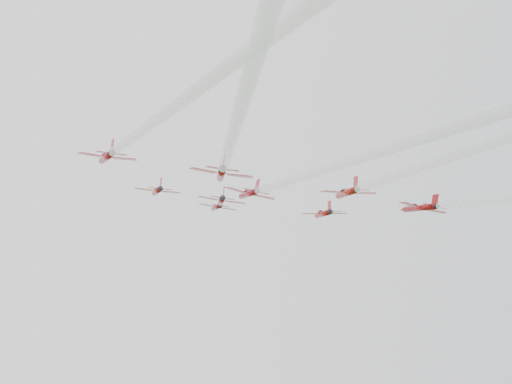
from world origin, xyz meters
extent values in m
cylinder|color=maroon|center=(-1.89, 27.86, 150.37)|extent=(0.98, 8.44, 4.82)
cone|color=maroon|center=(-1.89, 32.75, 152.77)|extent=(0.98, 2.19, 1.75)
cone|color=black|center=(-1.89, 23.38, 148.16)|extent=(0.98, 1.39, 1.35)
ellipsoid|color=black|center=(-1.89, 29.51, 151.67)|extent=(0.89, 2.12, 1.59)
cube|color=maroon|center=(-4.29, 27.24, 150.01)|extent=(3.68, 2.46, 0.79)
cube|color=maroon|center=(0.52, 27.24, 150.01)|extent=(3.68, 2.46, 0.79)
cube|color=maroon|center=(-1.89, 23.87, 149.59)|extent=(0.11, 2.23, 2.31)
cube|color=maroon|center=(-3.13, 24.18, 148.56)|extent=(1.77, 1.22, 0.46)
cube|color=maroon|center=(-0.64, 24.18, 148.56)|extent=(1.77, 1.22, 0.46)
cylinder|color=#9B140E|center=(-16.79, 14.73, 143.91)|extent=(1.07, 9.21, 5.26)
cone|color=#9B140E|center=(-16.79, 20.06, 146.53)|extent=(1.07, 2.39, 1.91)
cone|color=black|center=(-16.79, 9.84, 141.50)|extent=(1.07, 1.52, 1.48)
ellipsoid|color=black|center=(-16.79, 16.53, 145.33)|extent=(0.97, 2.31, 1.73)
cube|color=#9B140E|center=(-19.41, 14.05, 143.52)|extent=(4.02, 2.68, 0.86)
cube|color=#9B140E|center=(-14.16, 14.05, 143.52)|extent=(4.02, 2.68, 0.86)
cube|color=#9B140E|center=(-16.79, 10.37, 143.06)|extent=(0.12, 2.43, 2.52)
cube|color=#9B140E|center=(-18.15, 10.71, 141.93)|extent=(1.93, 1.33, 0.50)
cube|color=#9B140E|center=(-15.42, 10.71, 141.93)|extent=(1.93, 1.33, 0.50)
cylinder|color=maroon|center=(-3.66, 14.98, 144.03)|extent=(1.14, 9.82, 5.61)
cone|color=maroon|center=(-3.66, 20.66, 146.82)|extent=(1.14, 2.55, 2.03)
cone|color=black|center=(-3.66, 9.76, 141.46)|extent=(1.14, 1.62, 1.58)
ellipsoid|color=black|center=(-3.66, 16.89, 145.55)|extent=(1.04, 2.46, 1.85)
cube|color=maroon|center=(-6.46, 14.26, 143.61)|extent=(4.29, 2.86, 0.92)
cube|color=maroon|center=(-0.85, 14.26, 143.61)|extent=(4.29, 2.86, 0.92)
cube|color=maroon|center=(-3.66, 10.33, 143.13)|extent=(0.12, 2.59, 2.69)
cube|color=maroon|center=(-5.11, 10.69, 141.92)|extent=(2.06, 1.42, 0.53)
cube|color=maroon|center=(-2.20, 10.69, 141.92)|extent=(2.06, 1.42, 0.53)
cylinder|color=#A7120F|center=(17.30, 12.33, 142.72)|extent=(1.12, 9.62, 5.49)
cone|color=#A7120F|center=(17.30, 17.89, 145.46)|extent=(1.12, 2.50, 1.99)
cone|color=black|center=(17.30, 7.22, 140.21)|extent=(1.12, 1.59, 1.54)
ellipsoid|color=black|center=(17.30, 14.20, 144.21)|extent=(1.02, 2.41, 1.81)
cube|color=#A7120F|center=(14.55, 11.62, 142.32)|extent=(4.20, 2.80, 0.90)
cube|color=#A7120F|center=(20.04, 11.62, 142.32)|extent=(4.20, 2.80, 0.90)
cube|color=#A7120F|center=(17.30, 7.77, 141.84)|extent=(0.12, 2.54, 2.63)
cube|color=#A7120F|center=(15.87, 8.13, 140.66)|extent=(2.01, 1.39, 0.52)
cube|color=#A7120F|center=(18.72, 8.13, 140.66)|extent=(2.01, 1.39, 0.52)
cylinder|color=#AF1020|center=(-1.98, -0.43, 136.44)|extent=(1.09, 9.39, 5.37)
cone|color=#AF1020|center=(-1.98, 5.01, 139.12)|extent=(1.09, 2.44, 1.95)
cone|color=black|center=(-1.98, -5.42, 133.99)|extent=(1.09, 1.55, 1.51)
ellipsoid|color=black|center=(-1.98, 1.40, 137.90)|extent=(0.99, 2.36, 1.77)
cube|color=#AF1020|center=(-4.66, -1.12, 136.05)|extent=(4.10, 2.73, 0.88)
cube|color=#AF1020|center=(0.70, -1.12, 136.05)|extent=(4.10, 2.73, 0.88)
cube|color=#AF1020|center=(-1.98, -4.88, 135.58)|extent=(0.12, 2.48, 2.57)
cube|color=#AF1020|center=(-3.37, -4.53, 134.43)|extent=(1.97, 1.36, 0.51)
cube|color=#AF1020|center=(-0.59, -4.53, 134.43)|extent=(1.97, 1.36, 0.51)
cylinder|color=white|center=(-1.98, -45.88, 114.08)|extent=(1.39, 80.83, 40.72)
cylinder|color=#B0101F|center=(-28.01, -16.32, 128.62)|extent=(1.02, 8.77, 5.01)
cone|color=#B0101F|center=(-28.01, -11.25, 131.12)|extent=(1.02, 2.28, 1.82)
cone|color=black|center=(-28.01, -20.98, 126.33)|extent=(1.02, 1.45, 1.41)
ellipsoid|color=black|center=(-28.01, -14.62, 129.98)|extent=(0.93, 2.20, 1.65)
cube|color=#B0101F|center=(-30.51, -16.97, 128.25)|extent=(3.83, 2.55, 0.82)
cube|color=#B0101F|center=(-25.51, -16.97, 128.25)|extent=(3.83, 2.55, 0.82)
cube|color=#B0101F|center=(-28.01, -20.47, 127.82)|extent=(0.11, 2.32, 2.40)
cube|color=#B0101F|center=(-29.31, -20.15, 126.74)|extent=(1.84, 1.27, 0.48)
cube|color=#B0101F|center=(-26.71, -20.15, 126.74)|extent=(1.84, 1.27, 0.48)
cylinder|color=white|center=(-28.01, -58.74, 107.75)|extent=(1.30, 75.43, 38.00)
cylinder|color=maroon|center=(-10.85, -17.34, 128.12)|extent=(1.14, 9.83, 5.61)
cone|color=maroon|center=(-10.85, -11.65, 130.92)|extent=(1.14, 2.56, 2.03)
cone|color=black|center=(-10.85, -22.56, 125.56)|extent=(1.14, 1.62, 1.58)
ellipsoid|color=black|center=(-10.85, -15.42, 129.65)|extent=(1.04, 2.46, 1.85)
cube|color=maroon|center=(-13.65, -18.06, 127.71)|extent=(4.29, 2.86, 0.92)
cube|color=maroon|center=(-8.04, -18.06, 127.71)|extent=(4.29, 2.86, 0.92)
cube|color=maroon|center=(-10.85, -21.99, 127.22)|extent=(0.12, 2.60, 2.69)
cube|color=maroon|center=(-12.30, -21.62, 126.01)|extent=(2.06, 1.42, 0.53)
cube|color=maroon|center=(-9.39, -21.62, 126.01)|extent=(2.06, 1.42, 0.53)
cylinder|color=white|center=(-10.85, -64.87, 104.73)|extent=(1.45, 84.53, 42.59)
cylinder|color=#AC1A10|center=(9.51, -17.63, 127.98)|extent=(1.04, 8.95, 5.11)
cone|color=#AC1A10|center=(9.51, -12.45, 130.53)|extent=(1.04, 2.33, 1.85)
cone|color=black|center=(9.51, -22.38, 125.64)|extent=(1.04, 1.48, 1.44)
ellipsoid|color=black|center=(9.51, -15.89, 129.37)|extent=(0.95, 2.24, 1.68)
cube|color=#AC1A10|center=(6.95, -18.29, 127.60)|extent=(3.91, 2.60, 0.84)
cube|color=#AC1A10|center=(12.07, -18.29, 127.60)|extent=(3.91, 2.60, 0.84)
cube|color=#AC1A10|center=(9.51, -21.87, 127.16)|extent=(0.11, 2.36, 2.45)
cube|color=#AC1A10|center=(8.19, -21.54, 126.06)|extent=(1.87, 1.29, 0.49)
cube|color=#AC1A10|center=(10.83, -21.54, 126.06)|extent=(1.87, 1.29, 0.49)
cylinder|color=maroon|center=(24.29, -13.82, 129.86)|extent=(1.01, 8.72, 4.98)
cone|color=maroon|center=(24.29, -8.77, 132.34)|extent=(1.01, 2.27, 1.81)
cone|color=black|center=(24.29, -18.45, 127.58)|extent=(1.01, 1.44, 1.40)
ellipsoid|color=black|center=(24.29, -12.12, 131.21)|extent=(0.92, 2.19, 1.64)
cube|color=maroon|center=(21.80, -14.46, 129.49)|extent=(3.81, 2.54, 0.82)
cube|color=maroon|center=(26.78, -14.46, 129.49)|extent=(3.81, 2.54, 0.82)
cube|color=maroon|center=(24.29, -17.95, 129.06)|extent=(0.11, 2.30, 2.39)
cube|color=maroon|center=(23.00, -17.62, 127.98)|extent=(1.83, 1.26, 0.47)
cube|color=maroon|center=(25.58, -17.62, 127.98)|extent=(1.83, 1.26, 0.47)
camera|label=1|loc=(-29.69, -104.79, 67.32)|focal=50.00mm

